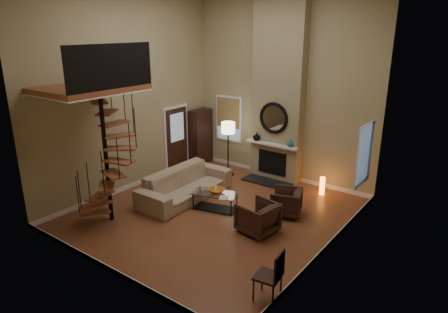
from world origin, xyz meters
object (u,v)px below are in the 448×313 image
Objects in this scene: sofa at (186,184)px; armchair_near at (289,202)px; side_chair at (273,274)px; armchair_far at (260,219)px; floor_lamp at (228,132)px; coffee_table at (215,199)px; hutch at (201,137)px; accent_lamp at (322,186)px.

sofa reaches higher than armchair_near.
armchair_near is at bearing 113.00° from side_chair.
sofa reaches higher than armchair_far.
floor_lamp is at bearing 2.35° from sofa.
sofa is 2.36m from floor_lamp.
armchair_far is at bearing -13.27° from coffee_table.
armchair_near is 0.42× the size of floor_lamp.
coffee_table is at bearing -83.56° from armchair_near.
armchair_near is 1.19m from armchair_far.
hutch is 3.57× the size of accent_lamp.
coffee_table is (-1.59, 0.37, -0.07)m from armchair_far.
coffee_table is at bearing -44.70° from hutch.
hutch is 2.27× the size of armchair_far.
armchair_far is at bearing -42.89° from floor_lamp.
floor_lamp is (1.43, -0.39, 0.46)m from hutch.
sofa is 1.63× the size of floor_lamp.
armchair_near is 1.75m from accent_lamp.
side_chair reaches higher than armchair_far.
hutch is 1.44× the size of coffee_table.
floor_lamp is at bearing -173.68° from accent_lamp.
armchair_far is at bearing 126.72° from side_chair.
coffee_table is 2.47× the size of accent_lamp.
armchair_near is at bearing -22.52° from hutch.
armchair_far is 0.63× the size of coffee_table.
accent_lamp is (0.13, 1.74, -0.10)m from armchair_near.
accent_lamp reaches higher than coffee_table.
sofa is 3.05× the size of side_chair.
side_chair is (1.18, -4.83, 0.28)m from accent_lamp.
accent_lamp is at bearing 6.32° from floor_lamp.
side_chair reaches higher than armchair_near.
hutch is at bearing -131.62° from armchair_near.
sofa is 5.52× the size of accent_lamp.
hutch is at bearing -115.53° from armchair_far.
side_chair reaches higher than accent_lamp.
side_chair is (1.31, -3.08, 0.17)m from armchair_near.
accent_lamp is at bearing 103.71° from side_chair.
floor_lamp reaches higher than side_chair.
side_chair is at bearing -76.29° from accent_lamp.
hutch is 1.97× the size of side_chair.
hutch reaches higher than floor_lamp.
armchair_near is at bearing 25.53° from coffee_table.
armchair_far is 1.64m from coffee_table.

